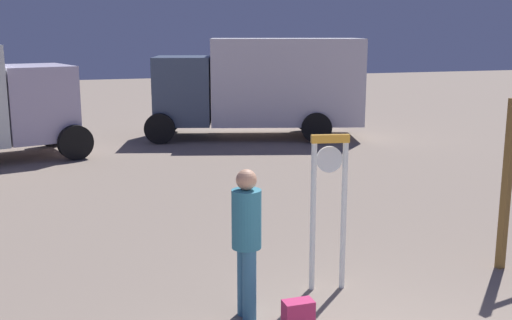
{
  "coord_description": "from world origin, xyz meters",
  "views": [
    {
      "loc": [
        -2.97,
        -4.28,
        3.23
      ],
      "look_at": [
        0.09,
        4.98,
        1.2
      ],
      "focal_mm": 43.22,
      "sensor_mm": 36.0,
      "label": 1
    }
  ],
  "objects_px": {
    "standing_clock": "(329,197)",
    "box_truck_near": "(263,84)",
    "backpack": "(298,318)",
    "person_near_clock": "(247,236)"
  },
  "relations": [
    {
      "from": "backpack",
      "to": "box_truck_near",
      "type": "bearing_deg",
      "value": 72.8
    },
    {
      "from": "standing_clock",
      "to": "box_truck_near",
      "type": "xyz_separation_m",
      "value": [
        3.01,
        11.33,
        0.45
      ]
    },
    {
      "from": "person_near_clock",
      "to": "backpack",
      "type": "relative_size",
      "value": 4.45
    },
    {
      "from": "standing_clock",
      "to": "box_truck_near",
      "type": "distance_m",
      "value": 11.73
    },
    {
      "from": "box_truck_near",
      "to": "standing_clock",
      "type": "bearing_deg",
      "value": -104.86
    },
    {
      "from": "standing_clock",
      "to": "box_truck_near",
      "type": "height_order",
      "value": "box_truck_near"
    },
    {
      "from": "standing_clock",
      "to": "person_near_clock",
      "type": "distance_m",
      "value": 1.33
    },
    {
      "from": "standing_clock",
      "to": "backpack",
      "type": "height_order",
      "value": "standing_clock"
    },
    {
      "from": "standing_clock",
      "to": "box_truck_near",
      "type": "bearing_deg",
      "value": 75.14
    },
    {
      "from": "standing_clock",
      "to": "person_near_clock",
      "type": "relative_size",
      "value": 1.14
    }
  ]
}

